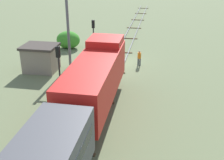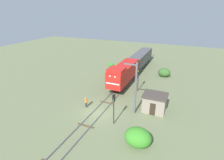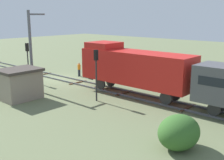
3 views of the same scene
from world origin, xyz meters
name	(u,v)px [view 1 (image 1 of 3)]	position (x,y,z in m)	size (l,w,h in m)	color
ground_plane	(119,62)	(0.00, 0.00, 0.00)	(119.11, 119.11, 0.00)	#66704C
railway_track	(119,61)	(0.00, 0.00, 0.07)	(2.40, 79.40, 0.16)	#595960
locomotive	(96,76)	(0.00, 10.99, 2.77)	(2.90, 11.60, 4.60)	red
traffic_signal_near	(93,32)	(3.20, -1.38, 3.01)	(0.32, 0.34, 4.33)	#262628
traffic_signal_mid	(59,63)	(3.40, 9.58, 3.11)	(0.32, 0.34, 4.49)	#262628
worker_near_track	(139,57)	(-2.40, 0.85, 1.00)	(0.38, 0.38, 1.70)	#262B38
catenary_mast	(69,28)	(4.94, 2.20, 4.15)	(1.94, 0.28, 7.82)	#595960
relay_hut	(41,58)	(7.50, 4.06, 1.39)	(3.50, 2.90, 2.74)	gray
bush_mid	(68,40)	(7.23, -3.98, 1.11)	(3.05, 2.49, 2.22)	#378426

